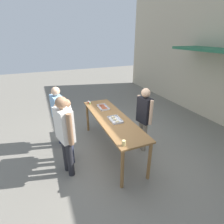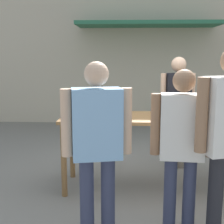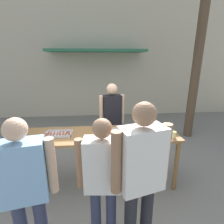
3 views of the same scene
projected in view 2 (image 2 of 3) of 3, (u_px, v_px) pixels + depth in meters
name	position (u px, v px, depth m)	size (l,w,h in m)	color
ground_plane	(163.00, 187.00, 4.09)	(24.00, 24.00, 0.00)	slate
building_facade_back	(146.00, 32.00, 7.60)	(12.00, 1.11, 4.50)	beige
serving_table	(165.00, 125.00, 3.94)	(2.61, 0.74, 0.95)	brown
food_tray_sausages	(112.00, 115.00, 3.96)	(0.43, 0.25, 0.04)	silver
food_tray_buns	(178.00, 115.00, 3.92)	(0.42, 0.26, 0.06)	silver
condiment_jar_mustard	(69.00, 117.00, 3.70)	(0.06, 0.06, 0.06)	#B22319
condiment_jar_ketchup	(76.00, 117.00, 3.71)	(0.06, 0.06, 0.06)	#567A38
person_server_behind_table	(177.00, 102.00, 4.62)	(0.52, 0.26, 1.68)	#756B5B
person_customer_holding_hotdog	(97.00, 138.00, 2.78)	(0.62, 0.32, 1.65)	#333851
person_customer_waiting_in_line	(182.00, 139.00, 2.87)	(0.58, 0.25, 1.58)	#333851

